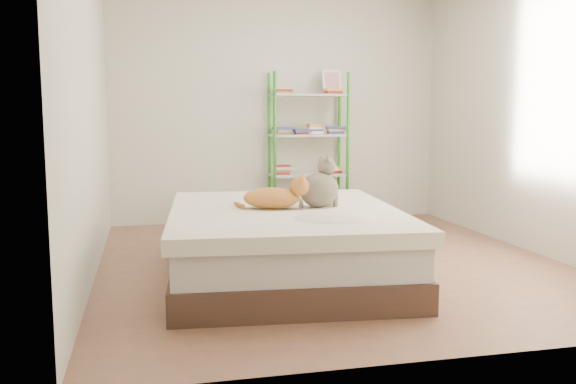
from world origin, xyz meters
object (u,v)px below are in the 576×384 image
object	(u,v)px
orange_cat	(271,195)
shelf_unit	(309,146)
grey_cat	(319,182)
bed	(284,243)
white_bin	(212,210)
cardboard_box	(356,227)

from	to	relation	value
orange_cat	shelf_unit	size ratio (longest dim) A/B	0.29
orange_cat	grey_cat	size ratio (longest dim) A/B	1.31
bed	white_bin	xyz separation A→B (m)	(-0.31, 2.25, -0.08)
grey_cat	bed	bearing A→B (deg)	74.04
orange_cat	shelf_unit	world-z (taller)	shelf_unit
grey_cat	white_bin	size ratio (longest dim) A/B	1.05
white_bin	grey_cat	bearing A→B (deg)	-75.32
grey_cat	shelf_unit	bearing A→B (deg)	-29.11
bed	white_bin	distance (m)	2.27
shelf_unit	white_bin	distance (m)	1.31
grey_cat	white_bin	bearing A→B (deg)	-1.48
bed	white_bin	world-z (taller)	bed
orange_cat	grey_cat	bearing A→B (deg)	18.19
bed	grey_cat	bearing A→B (deg)	5.31
bed	grey_cat	world-z (taller)	grey_cat
bed	orange_cat	distance (m)	0.38
orange_cat	grey_cat	xyz separation A→B (m)	(0.37, -0.00, 0.09)
shelf_unit	cardboard_box	bearing A→B (deg)	-85.53
cardboard_box	bed	bearing A→B (deg)	-107.45
orange_cat	grey_cat	world-z (taller)	grey_cat
bed	shelf_unit	size ratio (longest dim) A/B	1.29
bed	cardboard_box	xyz separation A→B (m)	(0.90, 0.94, -0.08)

